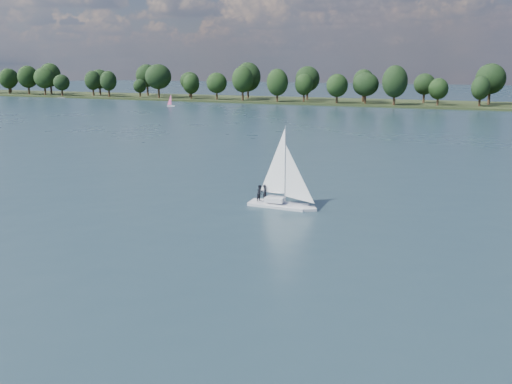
# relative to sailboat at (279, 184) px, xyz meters

# --- Properties ---
(ground) EXTENTS (700.00, 700.00, 0.00)m
(ground) POSITION_rel_sailboat_xyz_m (-0.68, 61.70, -2.66)
(ground) COLOR #233342
(ground) RESTS_ON ground
(far_shore) EXTENTS (660.00, 40.00, 1.50)m
(far_shore) POSITION_rel_sailboat_xyz_m (-0.68, 173.70, -2.66)
(far_shore) COLOR black
(far_shore) RESTS_ON ground
(sailboat) EXTENTS (7.32, 2.29, 9.54)m
(sailboat) POSITION_rel_sailboat_xyz_m (0.00, 0.00, 0.00)
(sailboat) COLOR silver
(sailboat) RESTS_ON ground
(dinghy_pink) EXTENTS (3.20, 1.68, 4.86)m
(dinghy_pink) POSITION_rel_sailboat_xyz_m (-93.42, 128.35, -1.51)
(dinghy_pink) COLOR white
(dinghy_pink) RESTS_ON ground
(pontoon) EXTENTS (4.25, 2.56, 0.50)m
(pontoon) POSITION_rel_sailboat_xyz_m (-168.70, 153.71, -2.66)
(pontoon) COLOR #5A5C5F
(pontoon) RESTS_ON ground
(treeline) EXTENTS (562.67, 74.40, 18.54)m
(treeline) POSITION_rel_sailboat_xyz_m (-1.35, 169.84, 5.52)
(treeline) COLOR black
(treeline) RESTS_ON ground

